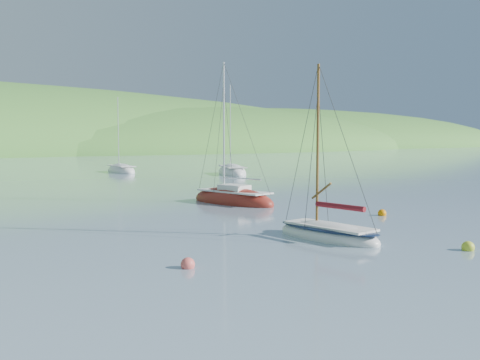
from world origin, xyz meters
TOP-DOWN VIEW (x-y plane):
  - ground at (0.00, 0.00)m, footprint 700.00×700.00m
  - daysailer_white at (2.39, 4.74)m, footprint 2.22×5.43m
  - sloop_red at (6.82, 17.53)m, footprint 3.45×7.30m
  - distant_sloop_b at (15.41, 52.94)m, footprint 3.51×7.72m
  - distant_sloop_d at (24.49, 41.03)m, footprint 6.22×8.87m
  - mooring_buoys at (0.77, 4.87)m, footprint 22.97×12.45m

SIDE VIEW (x-z plane):
  - ground at x=0.00m, z-range 0.00..0.00m
  - mooring_buoys at x=0.77m, z-range -0.13..0.37m
  - distant_sloop_b at x=15.41m, z-range -5.14..5.50m
  - distant_sloop_d at x=24.49m, z-range -5.80..6.19m
  - daysailer_white at x=2.39m, z-range -3.90..4.30m
  - sloop_red at x=6.82m, z-range -4.98..5.39m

